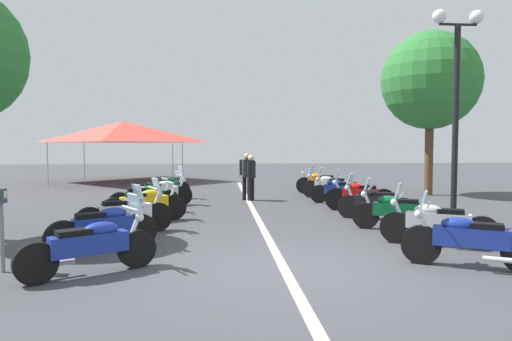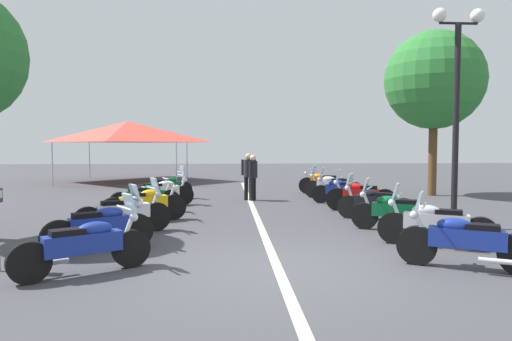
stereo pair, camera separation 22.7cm
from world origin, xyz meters
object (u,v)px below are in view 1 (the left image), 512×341
object	(u,v)px
motorcycle_left_row_1	(105,227)
parking_meter	(1,214)
motorcycle_left_row_3	(145,204)
event_tent	(123,132)
bystander_1	(251,174)
motorcycle_left_row_6	(164,187)
bystander_0	(247,173)
motorcycle_right_row_2	(396,211)
motorcycle_right_row_3	(374,202)
motorcycle_left_row_5	(160,192)
motorcycle_right_row_7	(321,182)
motorcycle_left_row_2	(126,213)
motorcycle_right_row_5	(339,190)
motorcycle_right_row_4	(359,195)
motorcycle_left_row_0	(92,245)
motorcycle_left_row_4	(145,198)
roadside_tree_0	(430,81)
motorcycle_right_row_1	(436,222)
street_lamp_twin_globe	(457,81)
motorcycle_right_row_6	(330,186)
motorcycle_right_row_0	(468,239)

from	to	relation	value
motorcycle_left_row_1	parking_meter	bearing A→B (deg)	-167.76
motorcycle_left_row_3	event_tent	world-z (taller)	event_tent
bystander_1	motorcycle_left_row_6	bearing A→B (deg)	-159.27
bystander_0	bystander_1	xyz separation A→B (m)	(-0.11, -0.15, -0.04)
motorcycle_right_row_2	bystander_1	xyz separation A→B (m)	(5.88, 2.89, 0.48)
motorcycle_left_row_6	motorcycle_right_row_3	distance (m)	7.64
motorcycle_left_row_6	bystander_1	bearing A→B (deg)	-35.68
motorcycle_left_row_5	motorcycle_right_row_7	size ratio (longest dim) A/B	1.06
motorcycle_left_row_1	parking_meter	size ratio (longest dim) A/B	1.40
motorcycle_left_row_2	motorcycle_right_row_2	xyz separation A→B (m)	(-0.07, -6.04, -0.01)
motorcycle_right_row_7	event_tent	xyz separation A→B (m)	(6.74, 9.07, 2.19)
motorcycle_left_row_1	motorcycle_right_row_5	bearing A→B (deg)	15.34
motorcycle_right_row_5	bystander_1	size ratio (longest dim) A/B	1.20
motorcycle_right_row_3	bystander_1	size ratio (longest dim) A/B	1.11
motorcycle_right_row_4	parking_meter	world-z (taller)	parking_meter
motorcycle_left_row_1	motorcycle_left_row_2	world-z (taller)	motorcycle_left_row_1
motorcycle_left_row_0	bystander_0	world-z (taller)	bystander_0
motorcycle_right_row_3	bystander_0	bearing A→B (deg)	-23.26
motorcycle_left_row_4	roadside_tree_0	xyz separation A→B (m)	(4.01, -10.23, 3.95)
motorcycle_right_row_1	street_lamp_twin_globe	distance (m)	3.82
motorcycle_right_row_3	parking_meter	distance (m)	8.52
motorcycle_right_row_1	bystander_0	bearing A→B (deg)	-40.19
motorcycle_right_row_6	street_lamp_twin_globe	size ratio (longest dim) A/B	0.38
street_lamp_twin_globe	motorcycle_left_row_2	bearing A→B (deg)	91.85
bystander_1	roadside_tree_0	world-z (taller)	roadside_tree_0
motorcycle_left_row_2	motorcycle_right_row_2	distance (m)	6.04
motorcycle_left_row_3	motorcycle_right_row_5	world-z (taller)	motorcycle_right_row_5
motorcycle_right_row_7	motorcycle_left_row_5	bearing A→B (deg)	51.07
motorcycle_left_row_3	motorcycle_left_row_4	bearing A→B (deg)	73.94
motorcycle_left_row_2	street_lamp_twin_globe	bearing A→B (deg)	-24.58
motorcycle_left_row_4	motorcycle_right_row_5	bearing A→B (deg)	-5.29
bystander_0	bystander_1	distance (m)	0.19
motorcycle_left_row_6	parking_meter	size ratio (longest dim) A/B	1.43
roadside_tree_0	motorcycle_left_row_0	bearing A→B (deg)	135.14
motorcycle_left_row_3	bystander_1	bearing A→B (deg)	30.21
motorcycle_right_row_2	motorcycle_right_row_6	xyz separation A→B (m)	(6.18, -0.01, 0.01)
motorcycle_right_row_5	motorcycle_right_row_1	bearing A→B (deg)	113.46
motorcycle_left_row_5	parking_meter	size ratio (longest dim) A/B	1.59
motorcycle_right_row_6	event_tent	world-z (taller)	event_tent
event_tent	motorcycle_right_row_3	bearing A→B (deg)	-145.14
motorcycle_right_row_4	motorcycle_right_row_5	xyz separation A→B (m)	(1.70, 0.13, -0.02)
motorcycle_left_row_5	motorcycle_right_row_3	xyz separation A→B (m)	(-3.08, -5.90, -0.01)
bystander_1	motorcycle_right_row_5	bearing A→B (deg)	5.81
motorcycle_right_row_4	motorcycle_right_row_6	bearing A→B (deg)	-69.36
motorcycle_right_row_5	motorcycle_right_row_6	xyz separation A→B (m)	(1.44, -0.05, 0.01)
motorcycle_right_row_6	bystander_1	bearing A→B (deg)	36.30
motorcycle_right_row_0	motorcycle_right_row_7	distance (m)	10.92
motorcycle_left_row_3	bystander_1	distance (m)	5.26
motorcycle_right_row_0	street_lamp_twin_globe	world-z (taller)	street_lamp_twin_globe
motorcycle_right_row_1	bystander_1	size ratio (longest dim) A/B	1.25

